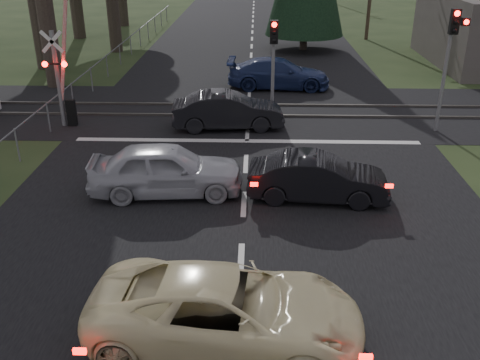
{
  "coord_description": "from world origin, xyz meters",
  "views": [
    {
      "loc": [
        0.29,
        -10.79,
        7.13
      ],
      "look_at": [
        -0.08,
        1.86,
        1.3
      ],
      "focal_mm": 40.0,
      "sensor_mm": 36.0,
      "label": 1
    }
  ],
  "objects_px": {
    "crossing_signal": "(63,76)",
    "cream_coupe": "(226,310)",
    "dark_car_far": "(228,111)",
    "dark_hatchback": "(318,178)",
    "traffic_signal_right": "(451,47)",
    "traffic_signal_center": "(273,54)",
    "blue_sedan": "(279,74)",
    "silver_car": "(166,169)"
  },
  "relations": [
    {
      "from": "silver_car",
      "to": "dark_car_far",
      "type": "bearing_deg",
      "value": -18.83
    },
    {
      "from": "traffic_signal_right",
      "to": "traffic_signal_center",
      "type": "xyz_separation_m",
      "value": [
        -6.55,
        1.2,
        -0.51
      ]
    },
    {
      "from": "crossing_signal",
      "to": "dark_car_far",
      "type": "height_order",
      "value": "crossing_signal"
    },
    {
      "from": "dark_car_far",
      "to": "dark_hatchback",
      "type": "bearing_deg",
      "value": -160.02
    },
    {
      "from": "cream_coupe",
      "to": "silver_car",
      "type": "relative_size",
      "value": 1.13
    },
    {
      "from": "silver_car",
      "to": "traffic_signal_center",
      "type": "bearing_deg",
      "value": -29.89
    },
    {
      "from": "traffic_signal_center",
      "to": "dark_hatchback",
      "type": "height_order",
      "value": "traffic_signal_center"
    },
    {
      "from": "dark_hatchback",
      "to": "dark_car_far",
      "type": "relative_size",
      "value": 0.92
    },
    {
      "from": "traffic_signal_center",
      "to": "silver_car",
      "type": "distance_m",
      "value": 8.01
    },
    {
      "from": "crossing_signal",
      "to": "dark_hatchback",
      "type": "xyz_separation_m",
      "value": [
        9.43,
        -6.36,
        -1.39
      ]
    },
    {
      "from": "crossing_signal",
      "to": "cream_coupe",
      "type": "distance_m",
      "value": 14.43
    },
    {
      "from": "traffic_signal_center",
      "to": "silver_car",
      "type": "bearing_deg",
      "value": -115.48
    },
    {
      "from": "traffic_signal_center",
      "to": "dark_car_far",
      "type": "xyz_separation_m",
      "value": [
        -1.79,
        -0.99,
        -2.08
      ]
    },
    {
      "from": "cream_coupe",
      "to": "blue_sedan",
      "type": "height_order",
      "value": "blue_sedan"
    },
    {
      "from": "dark_hatchback",
      "to": "silver_car",
      "type": "xyz_separation_m",
      "value": [
        -4.48,
        0.26,
        0.11
      ]
    },
    {
      "from": "dark_car_far",
      "to": "blue_sedan",
      "type": "bearing_deg",
      "value": -24.88
    },
    {
      "from": "traffic_signal_right",
      "to": "silver_car",
      "type": "xyz_separation_m",
      "value": [
        -9.88,
        -5.79,
        -2.54
      ]
    },
    {
      "from": "traffic_signal_right",
      "to": "dark_hatchback",
      "type": "bearing_deg",
      "value": -131.72
    },
    {
      "from": "cream_coupe",
      "to": "blue_sedan",
      "type": "distance_m",
      "value": 18.74
    },
    {
      "from": "cream_coupe",
      "to": "dark_hatchback",
      "type": "bearing_deg",
      "value": -16.48
    },
    {
      "from": "cream_coupe",
      "to": "dark_car_far",
      "type": "height_order",
      "value": "dark_car_far"
    },
    {
      "from": "blue_sedan",
      "to": "dark_car_far",
      "type": "distance_m",
      "value": 6.65
    },
    {
      "from": "traffic_signal_right",
      "to": "traffic_signal_center",
      "type": "bearing_deg",
      "value": 169.59
    },
    {
      "from": "traffic_signal_center",
      "to": "cream_coupe",
      "type": "distance_m",
      "value": 13.61
    },
    {
      "from": "crossing_signal",
      "to": "cream_coupe",
      "type": "height_order",
      "value": "crossing_signal"
    },
    {
      "from": "cream_coupe",
      "to": "blue_sedan",
      "type": "xyz_separation_m",
      "value": [
        1.65,
        18.67,
        0.03
      ]
    },
    {
      "from": "traffic_signal_right",
      "to": "cream_coupe",
      "type": "relative_size",
      "value": 0.91
    },
    {
      "from": "traffic_signal_right",
      "to": "dark_car_far",
      "type": "xyz_separation_m",
      "value": [
        -8.34,
        0.21,
        -2.59
      ]
    },
    {
      "from": "silver_car",
      "to": "crossing_signal",
      "type": "bearing_deg",
      "value": 34.58
    },
    {
      "from": "cream_coupe",
      "to": "dark_car_far",
      "type": "bearing_deg",
      "value": 7.19
    },
    {
      "from": "silver_car",
      "to": "dark_car_far",
      "type": "height_order",
      "value": "silver_car"
    },
    {
      "from": "traffic_signal_center",
      "to": "blue_sedan",
      "type": "bearing_deg",
      "value": 85.07
    },
    {
      "from": "traffic_signal_center",
      "to": "dark_car_far",
      "type": "bearing_deg",
      "value": -151.05
    },
    {
      "from": "traffic_signal_right",
      "to": "cream_coupe",
      "type": "xyz_separation_m",
      "value": [
        -7.75,
        -12.19,
        -2.6
      ]
    },
    {
      "from": "blue_sedan",
      "to": "silver_car",
      "type": "bearing_deg",
      "value": 164.87
    },
    {
      "from": "cream_coupe",
      "to": "traffic_signal_right",
      "type": "bearing_deg",
      "value": -27.96
    },
    {
      "from": "traffic_signal_right",
      "to": "blue_sedan",
      "type": "height_order",
      "value": "traffic_signal_right"
    },
    {
      "from": "crossing_signal",
      "to": "dark_hatchback",
      "type": "relative_size",
      "value": 1.72
    },
    {
      "from": "cream_coupe",
      "to": "traffic_signal_center",
      "type": "bearing_deg",
      "value": -0.65
    },
    {
      "from": "cream_coupe",
      "to": "silver_car",
      "type": "distance_m",
      "value": 6.75
    },
    {
      "from": "crossing_signal",
      "to": "dark_car_far",
      "type": "bearing_deg",
      "value": -0.87
    },
    {
      "from": "dark_car_far",
      "to": "crossing_signal",
      "type": "bearing_deg",
      "value": 83.96
    }
  ]
}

